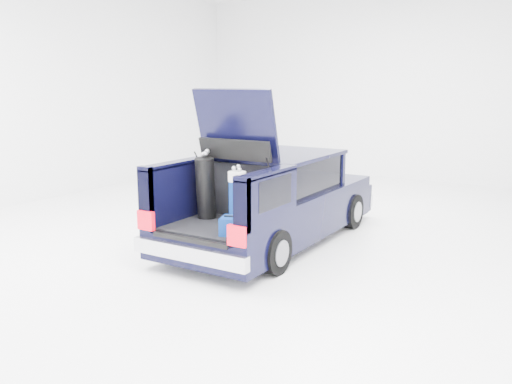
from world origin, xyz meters
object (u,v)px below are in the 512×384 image
Objects in this scene: car at (275,200)px; black_golf_bag at (206,188)px; red_suitcase at (254,209)px; blue_duffel at (240,226)px; blue_golf_bag at (237,198)px.

black_golf_bag is (-0.41, -1.35, 0.38)m from car.
red_suitcase is 0.54× the size of black_golf_bag.
blue_duffel is (0.04, -0.42, -0.14)m from red_suitcase.
black_golf_bag is 1.08m from blue_duffel.
red_suitcase is at bearing 76.93° from blue_duffel.
blue_golf_bag reaches higher than blue_duffel.
black_golf_bag reaches higher than red_suitcase.
black_golf_bag is 1.19× the size of blue_golf_bag.
car is at bearing 118.41° from blue_golf_bag.
blue_duffel is (0.50, -1.84, 0.04)m from car.
car is 8.53× the size of red_suitcase.
car is at bearing 55.28° from black_golf_bag.
car reaches higher than black_golf_bag.
car reaches higher than red_suitcase.
black_golf_bag is 0.60m from blue_golf_bag.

